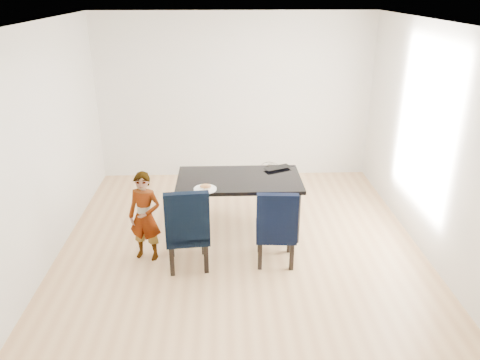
{
  "coord_description": "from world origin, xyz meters",
  "views": [
    {
      "loc": [
        -0.2,
        -5.08,
        3.07
      ],
      "look_at": [
        0.0,
        0.2,
        0.85
      ],
      "focal_mm": 35.0,
      "sensor_mm": 36.0,
      "label": 1
    }
  ],
  "objects_px": {
    "dining_table": "(239,204)",
    "chair_left": "(187,226)",
    "plate": "(205,189)",
    "child": "(145,217)",
    "laptop": "(276,167)",
    "chair_right": "(276,225)"
  },
  "relations": [
    {
      "from": "chair_right",
      "to": "plate",
      "type": "xyz_separation_m",
      "value": [
        -0.83,
        0.43,
        0.28
      ]
    },
    {
      "from": "plate",
      "to": "child",
      "type": "bearing_deg",
      "value": -156.83
    },
    {
      "from": "chair_left",
      "to": "plate",
      "type": "bearing_deg",
      "value": 61.46
    },
    {
      "from": "plate",
      "to": "laptop",
      "type": "xyz_separation_m",
      "value": [
        0.94,
        0.7,
        0.01
      ]
    },
    {
      "from": "child",
      "to": "laptop",
      "type": "xyz_separation_m",
      "value": [
        1.64,
        1.0,
        0.22
      ]
    },
    {
      "from": "dining_table",
      "to": "child",
      "type": "height_order",
      "value": "child"
    },
    {
      "from": "chair_right",
      "to": "child",
      "type": "bearing_deg",
      "value": 178.87
    },
    {
      "from": "dining_table",
      "to": "child",
      "type": "xyz_separation_m",
      "value": [
        -1.13,
        -0.65,
        0.17
      ]
    },
    {
      "from": "plate",
      "to": "laptop",
      "type": "distance_m",
      "value": 1.17
    },
    {
      "from": "dining_table",
      "to": "laptop",
      "type": "xyz_separation_m",
      "value": [
        0.51,
        0.35,
        0.39
      ]
    },
    {
      "from": "dining_table",
      "to": "plate",
      "type": "distance_m",
      "value": 0.67
    },
    {
      "from": "chair_left",
      "to": "laptop",
      "type": "xyz_separation_m",
      "value": [
        1.14,
        1.18,
        0.26
      ]
    },
    {
      "from": "dining_table",
      "to": "child",
      "type": "relative_size",
      "value": 1.46
    },
    {
      "from": "chair_right",
      "to": "plate",
      "type": "height_order",
      "value": "chair_right"
    },
    {
      "from": "dining_table",
      "to": "laptop",
      "type": "height_order",
      "value": "laptop"
    },
    {
      "from": "child",
      "to": "dining_table",
      "type": "bearing_deg",
      "value": 45.58
    },
    {
      "from": "plate",
      "to": "laptop",
      "type": "relative_size",
      "value": 0.76
    },
    {
      "from": "dining_table",
      "to": "plate",
      "type": "height_order",
      "value": "plate"
    },
    {
      "from": "dining_table",
      "to": "laptop",
      "type": "relative_size",
      "value": 4.35
    },
    {
      "from": "chair_left",
      "to": "plate",
      "type": "height_order",
      "value": "chair_left"
    },
    {
      "from": "chair_right",
      "to": "child",
      "type": "relative_size",
      "value": 0.87
    },
    {
      "from": "dining_table",
      "to": "chair_left",
      "type": "relative_size",
      "value": 1.57
    }
  ]
}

